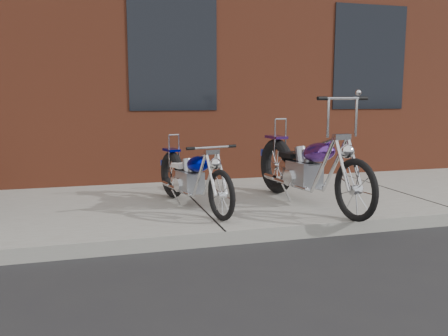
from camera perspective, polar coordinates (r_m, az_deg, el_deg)
name	(u,v)px	position (r m, az deg, el deg)	size (l,w,h in m)	color
ground	(226,246)	(4.95, 0.21, -9.34)	(120.00, 120.00, 0.00)	#232325
sidewalk	(195,206)	(6.33, -3.54, -4.64)	(22.00, 3.00, 0.15)	gray
chopper_purple	(308,170)	(6.13, 10.10, -0.27)	(0.64, 2.44, 1.37)	black
chopper_blue	(192,179)	(5.92, -3.82, -1.29)	(0.64, 1.97, 0.87)	black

